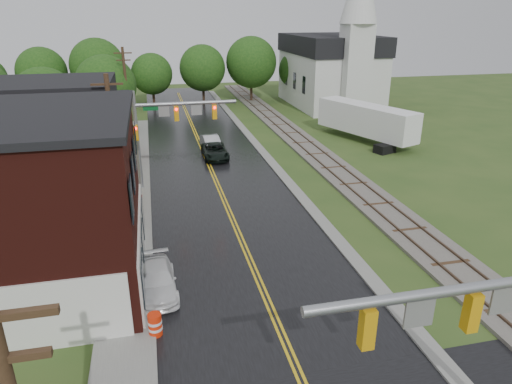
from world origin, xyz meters
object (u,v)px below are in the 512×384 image
object	(u,v)px
utility_pole_b	(114,146)
semi_trailer	(366,120)
sedan_silver	(211,144)
construction_barrel	(155,325)
pickup_white	(158,280)
church	(334,63)
utility_pole_c	(127,90)
traffic_signal_far	(166,121)
tree_left_e	(107,87)
suv_dark	(215,151)
traffic_signal_near	(494,325)
tree_left_c	(47,102)

from	to	relation	value
utility_pole_b	semi_trailer	distance (m)	27.14
sedan_silver	construction_barrel	xyz separation A→B (m)	(-5.80, -25.89, -0.20)
sedan_silver	pickup_white	size ratio (longest dim) A/B	1.04
church	sedan_silver	distance (m)	26.78
utility_pole_c	sedan_silver	distance (m)	11.89
church	traffic_signal_far	bearing A→B (deg)	-131.27
traffic_signal_far	tree_left_e	bearing A→B (deg)	105.89
traffic_signal_far	utility_pole_b	xyz separation A→B (m)	(-3.33, -5.00, -0.25)
sedan_silver	suv_dark	bearing A→B (deg)	-94.64
traffic_signal_near	construction_barrel	distance (m)	12.41
tree_left_c	suv_dark	xyz separation A→B (m)	(14.65, -6.57, -3.87)
semi_trailer	church	bearing A→B (deg)	78.95
tree_left_e	utility_pole_c	bearing A→B (deg)	-42.84
traffic_signal_near	utility_pole_c	xyz separation A→B (m)	(-10.27, 42.00, -0.25)
utility_pole_b	traffic_signal_far	bearing A→B (deg)	56.32
semi_trailer	construction_barrel	xyz separation A→B (m)	(-21.48, -25.83, -1.70)
tree_left_e	utility_pole_b	bearing A→B (deg)	-85.10
utility_pole_b	suv_dark	world-z (taller)	utility_pole_b
suv_dark	construction_barrel	xyz separation A→B (m)	(-5.80, -23.44, -0.15)
utility_pole_c	tree_left_c	world-z (taller)	utility_pole_c
traffic_signal_near	suv_dark	bearing A→B (deg)	94.88
utility_pole_b	tree_left_c	size ratio (longest dim) A/B	1.18
tree_left_c	sedan_silver	xyz separation A→B (m)	(14.65, -4.11, -3.81)
traffic_signal_near	church	bearing A→B (deg)	72.28
utility_pole_b	traffic_signal_near	bearing A→B (deg)	-62.81
utility_pole_b	suv_dark	size ratio (longest dim) A/B	1.95
semi_trailer	construction_barrel	distance (m)	33.64
construction_barrel	tree_left_e	bearing A→B (deg)	96.10
tree_left_c	church	bearing A→B (deg)	22.24
sedan_silver	construction_barrel	bearing A→B (deg)	-107.26
traffic_signal_near	tree_left_c	world-z (taller)	tree_left_c
tree_left_c	traffic_signal_far	bearing A→B (deg)	-51.18
semi_trailer	utility_pole_c	bearing A→B (deg)	160.43
tree_left_e	suv_dark	xyz separation A→B (m)	(9.65, -12.57, -4.17)
sedan_silver	utility_pole_c	bearing A→B (deg)	128.14
traffic_signal_far	tree_left_c	xyz separation A→B (m)	(-10.38, 12.90, -0.46)
pickup_white	semi_trailer	distance (m)	31.14
church	utility_pole_b	xyz separation A→B (m)	(-26.80, -31.74, -1.11)
pickup_white	sedan_silver	bearing A→B (deg)	73.35
tree_left_e	pickup_white	bearing A→B (deg)	-82.98
semi_trailer	construction_barrel	bearing A→B (deg)	-129.75
traffic_signal_far	construction_barrel	distance (m)	17.75
tree_left_c	construction_barrel	size ratio (longest dim) A/B	7.73
traffic_signal_far	utility_pole_c	distance (m)	17.33
tree_left_c	tree_left_e	size ratio (longest dim) A/B	0.94
utility_pole_c	construction_barrel	size ratio (longest dim) A/B	9.10
tree_left_e	construction_barrel	bearing A→B (deg)	-83.90
suv_dark	sedan_silver	size ratio (longest dim) A/B	1.09
pickup_white	suv_dark	bearing A→B (deg)	71.75
construction_barrel	semi_trailer	bearing A→B (deg)	50.25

